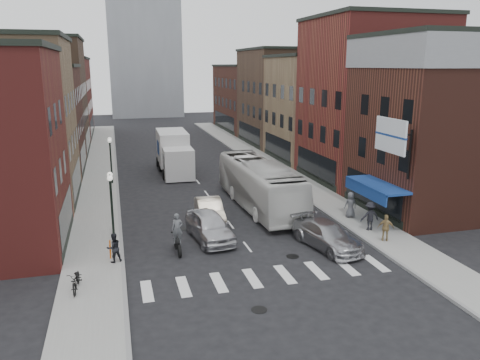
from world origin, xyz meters
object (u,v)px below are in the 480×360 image
streetlamp_near (111,194)px  curb_car (327,235)px  box_truck (174,153)px  transit_bus (259,184)px  motorcycle_rider (177,234)px  ped_left_solo (114,248)px  bike_rack (110,249)px  streetlamp_far (110,152)px  sedan_left_far (210,211)px  billboard_sign (392,137)px  sedan_left_near (209,226)px  ped_right_c (351,205)px  parked_bicycle (76,280)px  ped_right_b (386,228)px  ped_right_a (370,216)px

streetlamp_near → curb_car: streetlamp_near is taller
box_truck → transit_bus: 13.76m
motorcycle_rider → ped_left_solo: size_ratio=1.44×
bike_rack → curb_car: size_ratio=0.16×
streetlamp_far → sedan_left_far: bearing=-62.6°
billboard_sign → box_truck: (-10.10, 20.81, -4.20)m
sedan_left_far → curb_car: (5.54, -6.28, -0.02)m
bike_rack → sedan_left_near: size_ratio=0.16×
box_truck → transit_bus: box_truck is taller
streetlamp_near → motorcycle_rider: streetlamp_near is taller
box_truck → ped_left_solo: (-5.89, -20.83, -0.99)m
sedan_left_near → ped_right_c: size_ratio=2.87×
sedan_left_near → sedan_left_far: 3.34m
streetlamp_far → ped_right_c: 21.00m
sedan_left_near → parked_bicycle: bearing=-151.8°
box_truck → motorcycle_rider: (-2.46, -20.06, -0.87)m
streetlamp_far → bike_rack: streetlamp_far is taller
box_truck → sedan_left_near: 18.61m
box_truck → ped_right_c: (9.63, -17.33, -0.91)m
streetlamp_near → ped_right_c: size_ratio=2.36×
curb_car → ped_right_c: bearing=36.5°
billboard_sign → ped_right_b: billboard_sign is taller
billboard_sign → transit_bus: size_ratio=0.30×
parked_bicycle → ped_right_c: bearing=23.3°
sedan_left_far → ped_right_b: 11.26m
streetlamp_far → bike_rack: bearing=-90.7°
transit_bus → ped_right_a: size_ratio=6.86×
bike_rack → ped_left_solo: (0.20, -0.82, 0.39)m
ped_right_b → curb_car: bearing=25.9°
streetlamp_far → curb_car: streetlamp_far is taller
billboard_sign → ped_right_c: (-0.47, 3.48, -5.11)m
sedan_left_far → ped_right_c: 9.52m
streetlamp_far → transit_bus: bearing=-42.9°
box_truck → ped_right_b: box_truck is taller
transit_bus → ped_right_c: (5.10, -4.34, -0.70)m
streetlamp_near → sedan_left_far: 6.88m
bike_rack → box_truck: (6.09, 20.01, 1.38)m
parked_bicycle → ped_left_solo: 3.28m
transit_bus → ped_left_solo: bearing=-144.6°
ped_right_a → ped_right_c: bearing=-86.7°
billboard_sign → sedan_left_far: billboard_sign is taller
ped_right_b → ped_right_c: bearing=-61.3°
transit_bus → sedan_left_far: size_ratio=2.70×
streetlamp_far → sedan_left_far: 13.69m
transit_bus → curb_car: bearing=-82.6°
streetlamp_far → motorcycle_rider: 17.19m
billboard_sign → box_truck: billboard_sign is taller
box_truck → ped_right_a: bearing=-62.9°
sedan_left_far → ped_right_a: bearing=-23.1°
streetlamp_far → motorcycle_rider: (3.43, -16.75, -1.85)m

